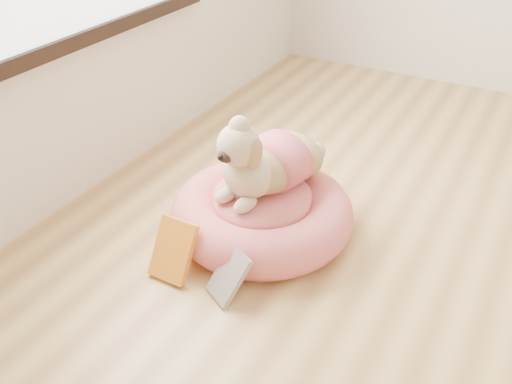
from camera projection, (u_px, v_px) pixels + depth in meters
The scene contains 4 objects.
pet_bed at pixel (262, 214), 2.26m from camera, with size 0.72×0.72×0.19m.
dog at pixel (265, 148), 2.14m from camera, with size 0.34×0.49×0.36m, color olive, non-canonical shape.
book_yellow at pixel (173, 250), 2.04m from camera, with size 0.15×0.03×0.22m, color yellow.
book_white at pixel (229, 276), 1.95m from camera, with size 0.12×0.02×0.19m, color white.
Camera 1 is at (-0.28, -1.38, 1.38)m, focal length 40.00 mm.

